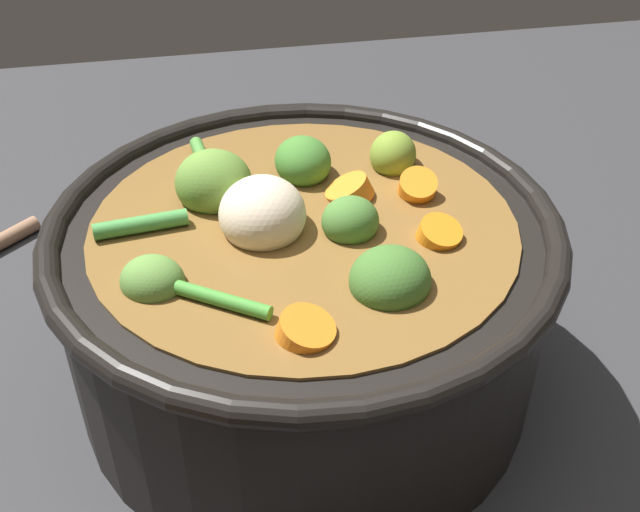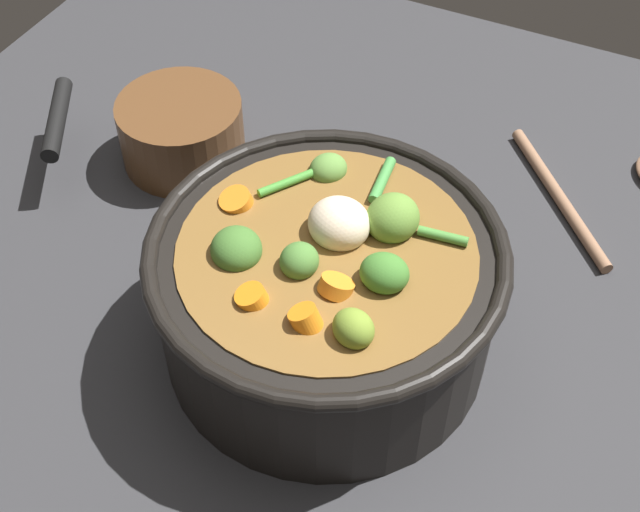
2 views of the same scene
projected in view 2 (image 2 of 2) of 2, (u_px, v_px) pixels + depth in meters
The scene contains 4 objects.
ground_plane at pixel (326, 341), 0.77m from camera, with size 1.10×1.10×0.00m, color #2D2D30.
cooking_pot at pixel (326, 293), 0.72m from camera, with size 0.29×0.29×0.15m.
wooden_spoon at pixel (624, 183), 0.90m from camera, with size 0.21×0.21×0.01m.
small_saucepan at pixel (178, 131), 0.91m from camera, with size 0.21×0.18×0.07m.
Camera 2 is at (-0.20, 0.42, 0.62)m, focal length 48.78 mm.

